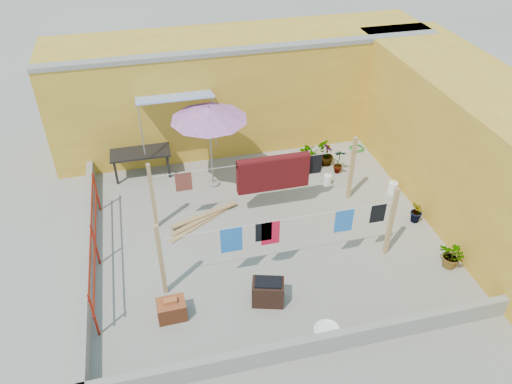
% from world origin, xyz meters
% --- Properties ---
extents(ground, '(80.00, 80.00, 0.00)m').
position_xyz_m(ground, '(0.00, 0.00, 0.00)').
color(ground, '#9E998E').
rests_on(ground, ground).
extents(wall_back, '(11.00, 3.27, 3.21)m').
position_xyz_m(wall_back, '(0.50, 4.69, 1.61)').
color(wall_back, gold).
rests_on(wall_back, ground).
extents(wall_right, '(2.40, 9.00, 3.20)m').
position_xyz_m(wall_right, '(5.20, 0.00, 1.60)').
color(wall_right, gold).
rests_on(wall_right, ground).
extents(parapet_front, '(8.30, 0.16, 0.44)m').
position_xyz_m(parapet_front, '(0.00, -3.58, 0.22)').
color(parapet_front, gray).
rests_on(parapet_front, ground).
extents(parapet_left, '(0.16, 7.30, 0.44)m').
position_xyz_m(parapet_left, '(-4.08, 0.00, 0.22)').
color(parapet_left, gray).
rests_on(parapet_left, ground).
extents(red_railing, '(0.05, 4.20, 1.10)m').
position_xyz_m(red_railing, '(-3.85, -0.20, 0.72)').
color(red_railing, '#9A1F0F').
rests_on(red_railing, ground).
extents(clothesline_rig, '(5.09, 2.35, 1.80)m').
position_xyz_m(clothesline_rig, '(0.34, 0.54, 1.06)').
color(clothesline_rig, tan).
rests_on(clothesline_rig, ground).
extents(patio_umbrella, '(2.31, 2.31, 2.37)m').
position_xyz_m(patio_umbrella, '(-0.86, 2.23, 2.13)').
color(patio_umbrella, gray).
rests_on(patio_umbrella, ground).
extents(outdoor_table, '(1.62, 0.82, 0.76)m').
position_xyz_m(outdoor_table, '(-2.68, 3.20, 0.68)').
color(outdoor_table, black).
rests_on(outdoor_table, ground).
extents(brick_stack, '(0.57, 0.42, 0.49)m').
position_xyz_m(brick_stack, '(-2.43, -2.10, 0.21)').
color(brick_stack, '#994323').
rests_on(brick_stack, ground).
extents(lumber_pile, '(1.84, 1.14, 0.12)m').
position_xyz_m(lumber_pile, '(-1.40, 0.71, 0.06)').
color(lumber_pile, tan).
rests_on(lumber_pile, ground).
extents(brazier, '(0.74, 0.59, 0.58)m').
position_xyz_m(brazier, '(-0.49, -2.17, 0.28)').
color(brazier, black).
rests_on(brazier, ground).
extents(white_basin, '(0.52, 0.52, 0.09)m').
position_xyz_m(white_basin, '(0.42, -3.20, 0.05)').
color(white_basin, white).
rests_on(white_basin, ground).
extents(water_jug_a, '(0.21, 0.21, 0.33)m').
position_xyz_m(water_jug_a, '(2.17, 1.48, 0.15)').
color(water_jug_a, white).
rests_on(water_jug_a, ground).
extents(water_jug_b, '(0.24, 0.24, 0.38)m').
position_xyz_m(water_jug_b, '(3.70, 0.68, 0.17)').
color(water_jug_b, white).
rests_on(water_jug_b, ground).
extents(green_hose, '(0.46, 0.46, 0.07)m').
position_xyz_m(green_hose, '(3.70, 3.02, 0.03)').
color(green_hose, '#1B7A1C').
rests_on(green_hose, ground).
extents(plant_back_a, '(1.03, 1.02, 0.87)m').
position_xyz_m(plant_back_a, '(2.03, 2.37, 0.43)').
color(plant_back_a, '#1E5618').
rests_on(plant_back_a, ground).
extents(plant_back_b, '(0.44, 0.44, 0.67)m').
position_xyz_m(plant_back_b, '(2.49, 2.43, 0.34)').
color(plant_back_b, '#1E5618').
rests_on(plant_back_b, ground).
extents(plant_right_a, '(0.49, 0.43, 0.79)m').
position_xyz_m(plant_right_a, '(2.66, 1.96, 0.39)').
color(plant_right_a, '#1E5618').
rests_on(plant_right_a, ground).
extents(plant_right_b, '(0.35, 0.40, 0.64)m').
position_xyz_m(plant_right_b, '(3.70, -0.57, 0.32)').
color(plant_right_b, '#1E5618').
rests_on(plant_right_b, ground).
extents(plant_right_c, '(0.70, 0.74, 0.65)m').
position_xyz_m(plant_right_c, '(3.70, -2.17, 0.32)').
color(plant_right_c, '#1E5618').
rests_on(plant_right_c, ground).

